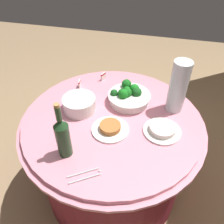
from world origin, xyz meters
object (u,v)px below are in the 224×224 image
plate_stack (79,104)px  food_plate_rice (162,130)px  broccoli_bowl (129,96)px  serving_tongs (85,175)px  label_placard_front (80,83)px  wine_bottle (63,136)px  food_plate_peanuts (110,128)px  decorative_fruit_vase (178,88)px  label_placard_mid (103,76)px

plate_stack → food_plate_rice: (0.08, 0.53, -0.03)m
plate_stack → broccoli_bowl: bearing=117.9°
serving_tongs → label_placard_front: (-0.70, -0.27, 0.03)m
plate_stack → wine_bottle: 0.37m
plate_stack → serving_tongs: 0.50m
broccoli_bowl → food_plate_peanuts: size_ratio=1.27×
serving_tongs → food_plate_rice: 0.52m
food_plate_peanuts → label_placard_front: size_ratio=4.00×
decorative_fruit_vase → food_plate_rice: size_ratio=1.55×
wine_bottle → decorative_fruit_vase: 0.74m
food_plate_peanuts → food_plate_rice: same height
decorative_fruit_vase → label_placard_front: decorative_fruit_vase is taller
broccoli_bowl → wine_bottle: (0.51, -0.25, 0.08)m
plate_stack → food_plate_peanuts: (0.14, 0.23, -0.03)m
wine_bottle → label_placard_front: (-0.59, -0.13, -0.10)m
serving_tongs → food_plate_rice: size_ratio=0.72×
food_plate_rice → label_placard_mid: size_ratio=4.00×
plate_stack → label_placard_front: 0.25m
serving_tongs → food_plate_peanuts: size_ratio=0.72×
wine_bottle → food_plate_rice: 0.57m
food_plate_rice → label_placard_front: (-0.32, -0.61, 0.01)m
wine_bottle → food_plate_peanuts: 0.31m
label_placard_front → food_plate_peanuts: bearing=40.2°
decorative_fruit_vase → label_placard_mid: size_ratio=6.18×
label_placard_front → label_placard_mid: bearing=133.5°
label_placard_mid → wine_bottle: bearing=-1.1°
label_placard_front → plate_stack: bearing=19.1°
food_plate_rice → label_placard_mid: (-0.45, -0.47, 0.01)m
label_placard_front → food_plate_rice: bearing=62.6°
broccoli_bowl → label_placard_mid: broccoli_bowl is taller
wine_bottle → food_plate_rice: wine_bottle is taller
plate_stack → decorative_fruit_vase: (-0.15, 0.59, 0.12)m
broccoli_bowl → plate_stack: bearing=-62.1°
broccoli_bowl → plate_stack: (0.15, -0.29, -0.00)m
broccoli_bowl → decorative_fruit_vase: (0.00, 0.30, 0.11)m
food_plate_rice → broccoli_bowl: bearing=-134.1°
plate_stack → serving_tongs: size_ratio=1.33×
serving_tongs → label_placard_mid: 0.85m
food_plate_peanuts → plate_stack: bearing=-120.1°
plate_stack → food_plate_rice: plate_stack is taller
broccoli_bowl → serving_tongs: bearing=-9.3°
plate_stack → food_plate_rice: bearing=81.4°
wine_bottle → label_placard_front: size_ratio=6.11×
broccoli_bowl → decorative_fruit_vase: size_ratio=0.82×
serving_tongs → broccoli_bowl: bearing=170.7°
wine_bottle → food_plate_peanuts: (-0.22, 0.19, -0.11)m
broccoli_bowl → food_plate_rice: 0.34m
broccoli_bowl → food_plate_rice: size_ratio=1.27×
serving_tongs → food_plate_peanuts: 0.33m
broccoli_bowl → plate_stack: broccoli_bowl is taller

